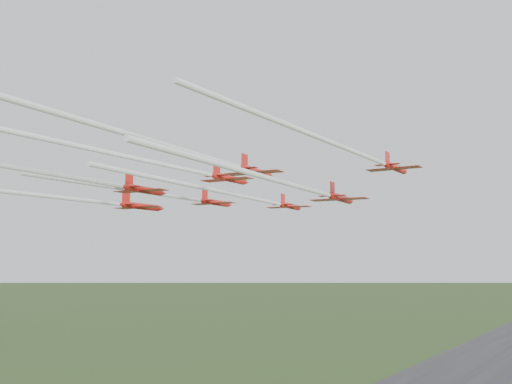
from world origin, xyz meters
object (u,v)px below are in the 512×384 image
Objects in this scene: jet_row2_left at (180,197)px; jet_row3_mid at (190,170)px; jet_row2_right at (308,189)px; jet_row3_right at (359,153)px; jet_lead at (254,198)px; jet_row3_left at (84,200)px; jet_row4_right at (207,157)px; jet_row4_left at (87,180)px.

jet_row2_left is 19.01m from jet_row3_mid.
jet_row3_right is at bearing -37.84° from jet_row2_right.
jet_lead reaches higher than jet_row3_left.
jet_row2_right is at bearing 80.93° from jet_row4_right.
jet_row3_left is 38.65m from jet_row4_right.
jet_row2_left is 0.94× the size of jet_row4_left.
jet_row3_mid reaches higher than jet_row2_right.
jet_row3_left is 1.15× the size of jet_row4_right.
jet_row2_left is (-12.10, -6.12, 0.43)m from jet_lead.
jet_lead is at bearing 142.59° from jet_row2_right.
jet_row2_right is 1.04× the size of jet_row3_left.
jet_row3_mid is at bearing -154.79° from jet_row2_right.
jet_row2_left reaches higher than jet_lead.
jet_row2_right is 1.13× the size of jet_row4_left.
jet_lead is 1.24× the size of jet_row2_left.
jet_row2_left is at bearing 93.63° from jet_row4_left.
jet_row3_mid is 0.96× the size of jet_row4_right.
jet_row2_right is at bearing 13.21° from jet_row3_left.
jet_row3_mid is 0.90× the size of jet_row3_right.
jet_lead is 36.25m from jet_row4_right.
jet_row4_left is (-34.62, -14.99, -2.45)m from jet_row3_right.
jet_row4_left is (-23.25, -21.76, 0.70)m from jet_row2_right.
jet_row4_left is at bearing -158.61° from jet_row3_right.
jet_row3_mid is (1.62, -19.10, 2.54)m from jet_lead.
jet_row3_left is at bearing -143.65° from jet_lead.
jet_row3_mid is 26.42m from jet_row3_right.
jet_row3_right is 37.81m from jet_row4_left.
jet_row3_left is at bearing 134.02° from jet_row4_left.
jet_row2_left is at bearing 132.67° from jet_row3_mid.
jet_row2_left is at bearing 56.04° from jet_row3_left.
jet_lead is 29.27m from jet_row3_left.
jet_row3_right is (26.28, 2.67, 0.21)m from jet_row3_mid.
jet_row3_left is 22.67m from jet_row3_mid.
jet_row3_left is 1.08× the size of jet_row4_left.
jet_row2_left is 16.94m from jet_row3_left.
jet_row2_left reaches higher than jet_row3_left.
jet_lead reaches higher than jet_row2_right.
jet_lead is at bearing 108.50° from jet_row4_right.
jet_row4_left is (5.38, -25.31, -0.13)m from jet_row2_left.
jet_lead is 19.16m from jet_row2_right.
jet_row2_right is (16.54, -9.67, -0.41)m from jet_lead.
jet_row3_mid is at bearing -48.47° from jet_row2_left.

